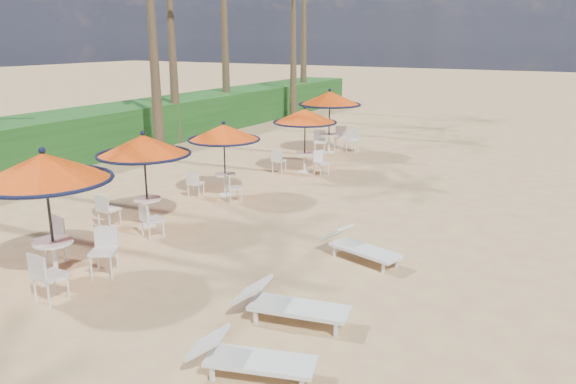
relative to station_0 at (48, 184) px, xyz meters
name	(u,v)px	position (x,y,z in m)	size (l,w,h in m)	color
ground	(237,346)	(4.59, -0.40, -1.95)	(160.00, 160.00, 0.00)	tan
scrub_hedge	(121,127)	(-8.91, 10.60, -1.05)	(3.00, 40.00, 1.80)	#194716
station_0	(48,184)	(0.00, 0.00, 0.00)	(2.55, 2.55, 2.66)	black
station_1	(142,154)	(-0.70, 3.27, -0.08)	(2.34, 2.34, 2.44)	black
station_2	(223,139)	(-0.62, 6.55, -0.22)	(2.18, 2.18, 2.27)	black
station_3	(304,122)	(0.06, 10.47, -0.16)	(2.25, 2.25, 2.34)	black
station_4	(331,106)	(-0.60, 14.06, -0.01)	(2.54, 2.54, 2.65)	black
lounger_near	(248,357)	(5.17, -0.99, -1.64)	(1.90, 1.06, 0.65)	silver
lounger_mid	(288,304)	(4.88, 0.68, -1.62)	(2.04, 0.98, 0.70)	silver
lounger_far	(358,246)	(4.87, 3.82, -1.63)	(1.94, 1.08, 0.67)	silver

